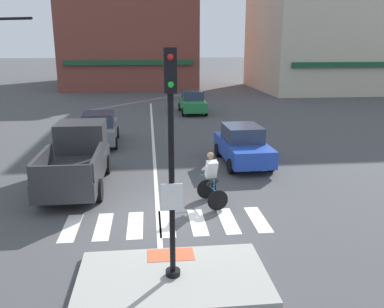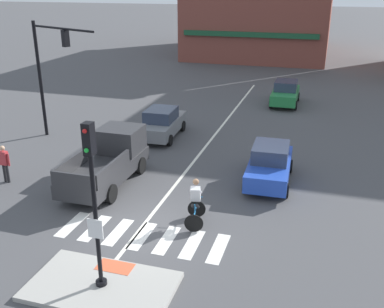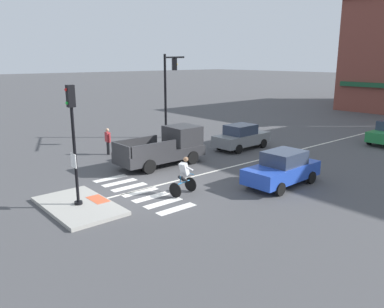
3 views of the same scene
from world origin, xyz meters
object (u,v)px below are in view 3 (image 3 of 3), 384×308
Objects in this scene: signal_pole at (73,135)px; traffic_light_mast at (168,84)px; cyclist at (184,175)px; car_blue_eastbound_mid at (282,169)px; car_grey_westbound_far at (241,137)px; pedestrian_at_curb_left at (108,139)px; pickup_truck_charcoal_westbound_near at (167,147)px.

signal_pole is 0.77× the size of traffic_light_mast.
signal_pole is 2.83× the size of cyclist.
signal_pole is 9.60m from car_blue_eastbound_mid.
car_blue_eastbound_mid is at bearing -33.05° from car_grey_westbound_far.
cyclist is (-2.03, -4.36, 0.06)m from car_blue_eastbound_mid.
car_blue_eastbound_mid is 4.81m from cyclist.
pedestrian_at_curb_left is at bearing -78.39° from traffic_light_mast.
traffic_light_mast is at bearing 146.02° from cyclist.
traffic_light_mast is 3.69× the size of cyclist.
cyclist reaches higher than car_grey_westbound_far.
pedestrian_at_curb_left is at bearing 173.33° from cyclist.
traffic_light_mast is 12.42m from cyclist.
pickup_truck_charcoal_westbound_near reaches higher than cyclist.
pickup_truck_charcoal_westbound_near reaches higher than car_blue_eastbound_mid.
pickup_truck_charcoal_westbound_near is at bearing 151.37° from cyclist.
pickup_truck_charcoal_westbound_near is at bearing 114.19° from signal_pole.
car_grey_westbound_far is 6.11m from pickup_truck_charcoal_westbound_near.
car_blue_eastbound_mid is at bearing 65.06° from cyclist.
cyclist is (9.95, -6.70, -3.22)m from traffic_light_mast.
car_blue_eastbound_mid is (11.97, -2.34, -3.28)m from traffic_light_mast.
pedestrian_at_curb_left is (-7.28, 5.32, -2.03)m from signal_pole.
car_blue_eastbound_mid is 2.47× the size of cyclist.
traffic_light_mast reaches higher than pickup_truck_charcoal_westbound_near.
cyclist reaches higher than car_blue_eastbound_mid.
pickup_truck_charcoal_westbound_near is 3.06× the size of pedestrian_at_curb_left.
signal_pole is 9.24m from pedestrian_at_curb_left.
car_grey_westbound_far is at bearing 18.90° from traffic_light_mast.
traffic_light_mast is 3.72× the size of pedestrian_at_curb_left.
traffic_light_mast reaches higher than signal_pole.
signal_pole is 7.70m from pickup_truck_charcoal_westbound_near.
traffic_light_mast is at bearing 168.93° from car_blue_eastbound_mid.
car_grey_westbound_far is at bearing 89.22° from pickup_truck_charcoal_westbound_near.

